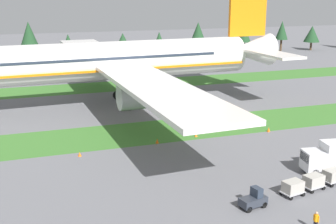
# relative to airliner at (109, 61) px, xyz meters

# --- Properties ---
(grass_strip_near) EXTENTS (320.00, 10.61, 0.01)m
(grass_strip_near) POSITION_rel_airliner_xyz_m (7.44, -16.70, -8.09)
(grass_strip_near) COLOR #3D752D
(grass_strip_near) RESTS_ON ground
(grass_strip_far) EXTENTS (320.00, 10.61, 0.01)m
(grass_strip_far) POSITION_rel_airliner_xyz_m (7.44, 16.52, -8.09)
(grass_strip_far) COLOR #3D752D
(grass_strip_far) RESTS_ON ground
(airliner) EXTENTS (65.14, 80.03, 22.59)m
(airliner) POSITION_rel_airliner_xyz_m (0.00, 0.00, 0.00)
(airliner) COLOR silver
(airliner) RESTS_ON ground
(baggage_tug) EXTENTS (2.80, 1.78, 1.97)m
(baggage_tug) POSITION_rel_airliner_xyz_m (5.05, -41.93, -7.28)
(baggage_tug) COLOR #2D333D
(baggage_tug) RESTS_ON ground
(cargo_dolly_lead) EXTENTS (2.45, 1.90, 1.55)m
(cargo_dolly_lead) POSITION_rel_airliner_xyz_m (9.98, -40.94, -7.18)
(cargo_dolly_lead) COLOR #A3A3A8
(cargo_dolly_lead) RESTS_ON ground
(cargo_dolly_second) EXTENTS (2.45, 1.90, 1.55)m
(cargo_dolly_second) POSITION_rel_airliner_xyz_m (12.82, -40.38, -7.18)
(cargo_dolly_second) COLOR #A3A3A8
(cargo_dolly_second) RESTS_ON ground
(cargo_dolly_third) EXTENTS (2.45, 1.90, 1.55)m
(cargo_dolly_third) POSITION_rel_airliner_xyz_m (15.66, -39.81, -7.18)
(cargo_dolly_third) COLOR #A3A3A8
(cargo_dolly_third) RESTS_ON ground
(catering_truck) EXTENTS (7.24, 3.40, 3.58)m
(catering_truck) POSITION_rel_airliner_xyz_m (17.66, -37.35, -6.14)
(catering_truck) COLOR silver
(catering_truck) RESTS_ON ground
(ground_crew_marshaller) EXTENTS (0.36, 0.53, 1.74)m
(ground_crew_marshaller) POSITION_rel_airliner_xyz_m (8.01, -47.21, -7.15)
(ground_crew_marshaller) COLOR black
(ground_crew_marshaller) RESTS_ON ground
(taxiway_marker_0) EXTENTS (0.44, 0.44, 0.66)m
(taxiway_marker_0) POSITION_rel_airliner_xyz_m (18.68, -22.12, -7.76)
(taxiway_marker_0) COLOR orange
(taxiway_marker_0) RESTS_ON ground
(taxiway_marker_1) EXTENTS (0.44, 0.44, 0.55)m
(taxiway_marker_1) POSITION_rel_airliner_xyz_m (-8.62, -23.26, -7.82)
(taxiway_marker_1) COLOR orange
(taxiway_marker_1) RESTS_ON ground
(taxiway_marker_2) EXTENTS (0.44, 0.44, 0.66)m
(taxiway_marker_2) POSITION_rel_airliner_xyz_m (1.87, -21.76, -7.77)
(taxiway_marker_2) COLOR orange
(taxiway_marker_2) RESTS_ON ground
(taxiway_marker_3) EXTENTS (0.44, 0.44, 0.48)m
(taxiway_marker_3) POSITION_rel_airliner_xyz_m (7.85, -20.84, -7.85)
(taxiway_marker_3) COLOR orange
(taxiway_marker_3) RESTS_ON ground
(distant_tree_line) EXTENTS (183.08, 9.95, 11.60)m
(distant_tree_line) POSITION_rel_airliner_xyz_m (0.12, 55.53, -1.66)
(distant_tree_line) COLOR #4C3823
(distant_tree_line) RESTS_ON ground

